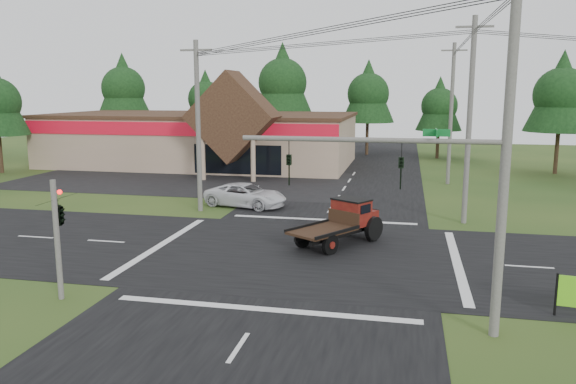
# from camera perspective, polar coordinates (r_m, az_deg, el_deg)

# --- Properties ---
(ground) EXTENTS (120.00, 120.00, 0.00)m
(ground) POSITION_cam_1_polar(r_m,az_deg,el_deg) (26.34, 1.34, -6.27)
(ground) COLOR #234117
(ground) RESTS_ON ground
(road_ns) EXTENTS (12.00, 120.00, 0.02)m
(road_ns) POSITION_cam_1_polar(r_m,az_deg,el_deg) (26.33, 1.34, -6.24)
(road_ns) COLOR black
(road_ns) RESTS_ON ground
(road_ew) EXTENTS (120.00, 12.00, 0.02)m
(road_ew) POSITION_cam_1_polar(r_m,az_deg,el_deg) (26.33, 1.34, -6.24)
(road_ew) COLOR black
(road_ew) RESTS_ON ground
(parking_apron) EXTENTS (28.00, 14.00, 0.02)m
(parking_apron) POSITION_cam_1_polar(r_m,az_deg,el_deg) (48.21, -10.92, 1.15)
(parking_apron) COLOR black
(parking_apron) RESTS_ON ground
(cvs_building) EXTENTS (30.40, 18.20, 9.19)m
(cvs_building) POSITION_cam_1_polar(r_m,az_deg,el_deg) (58.26, -8.53, 5.50)
(cvs_building) COLOR tan
(cvs_building) RESTS_ON ground
(traffic_signal_mast) EXTENTS (8.12, 0.24, 7.00)m
(traffic_signal_mast) POSITION_cam_1_polar(r_m,az_deg,el_deg) (17.63, 15.61, -0.13)
(traffic_signal_mast) COLOR #595651
(traffic_signal_mast) RESTS_ON ground
(traffic_signal_corner) EXTENTS (0.53, 2.48, 4.40)m
(traffic_signal_corner) POSITION_cam_1_polar(r_m,az_deg,el_deg) (21.67, -22.38, -1.07)
(traffic_signal_corner) COLOR #595651
(traffic_signal_corner) RESTS_ON ground
(utility_pole_nr) EXTENTS (2.00, 0.30, 11.00)m
(utility_pole_nr) POSITION_cam_1_polar(r_m,az_deg,el_deg) (17.65, 21.26, 3.55)
(utility_pole_nr) COLOR #595651
(utility_pole_nr) RESTS_ON ground
(utility_pole_nw) EXTENTS (2.00, 0.30, 10.50)m
(utility_pole_nw) POSITION_cam_1_polar(r_m,az_deg,el_deg) (35.24, -9.12, 6.71)
(utility_pole_nw) COLOR #595651
(utility_pole_nw) RESTS_ON ground
(utility_pole_ne) EXTENTS (2.00, 0.30, 11.50)m
(utility_pole_ne) POSITION_cam_1_polar(r_m,az_deg,el_deg) (33.03, 17.95, 6.99)
(utility_pole_ne) COLOR #595651
(utility_pole_ne) RESTS_ON ground
(utility_pole_n) EXTENTS (2.00, 0.30, 11.20)m
(utility_pole_n) POSITION_cam_1_polar(r_m,az_deg,el_deg) (46.97, 16.24, 7.71)
(utility_pole_n) COLOR #595651
(utility_pole_n) RESTS_ON ground
(tree_row_a) EXTENTS (6.72, 6.72, 12.12)m
(tree_row_a) POSITION_cam_1_polar(r_m,az_deg,el_deg) (73.50, -16.39, 10.28)
(tree_row_a) COLOR #332316
(tree_row_a) RESTS_ON ground
(tree_row_b) EXTENTS (5.60, 5.60, 10.10)m
(tree_row_b) POSITION_cam_1_polar(r_m,az_deg,el_deg) (71.23, -8.36, 9.51)
(tree_row_b) COLOR #332316
(tree_row_b) RESTS_ON ground
(tree_row_c) EXTENTS (7.28, 7.28, 13.13)m
(tree_row_c) POSITION_cam_1_polar(r_m,az_deg,el_deg) (67.44, -0.55, 11.30)
(tree_row_c) COLOR #332316
(tree_row_c) RESTS_ON ground
(tree_row_d) EXTENTS (6.16, 6.16, 11.11)m
(tree_row_d) POSITION_cam_1_polar(r_m,az_deg,el_deg) (66.98, 8.15, 10.05)
(tree_row_d) COLOR #332316
(tree_row_d) RESTS_ON ground
(tree_row_e) EXTENTS (5.04, 5.04, 9.09)m
(tree_row_e) POSITION_cam_1_polar(r_m,az_deg,el_deg) (64.92, 15.13, 8.62)
(tree_row_e) COLOR #332316
(tree_row_e) RESTS_ON ground
(tree_side_ne) EXTENTS (6.16, 6.16, 11.11)m
(tree_side_ne) POSITION_cam_1_polar(r_m,az_deg,el_deg) (56.42, 26.04, 9.12)
(tree_side_ne) COLOR #332316
(tree_side_ne) RESTS_ON ground
(antique_flatbed_truck) EXTENTS (4.58, 5.55, 2.22)m
(antique_flatbed_truck) POSITION_cam_1_polar(r_m,az_deg,el_deg) (27.60, 5.05, -3.15)
(antique_flatbed_truck) COLOR #4F0D0B
(antique_flatbed_truck) RESTS_ON ground
(white_pickup) EXTENTS (5.83, 3.63, 1.50)m
(white_pickup) POSITION_cam_1_polar(r_m,az_deg,el_deg) (36.82, -4.30, -0.32)
(white_pickup) COLOR silver
(white_pickup) RESTS_ON ground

